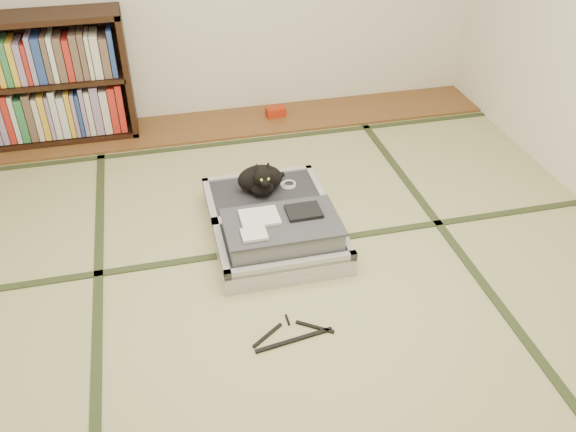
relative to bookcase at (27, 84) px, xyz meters
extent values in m
plane|color=tan|center=(1.43, -2.07, -0.45)|extent=(4.50, 4.50, 0.00)
cube|color=brown|center=(1.43, -0.07, -0.44)|extent=(4.00, 0.50, 0.02)
cube|color=#A9250D|center=(1.78, -0.04, -0.40)|extent=(0.16, 0.11, 0.07)
cube|color=#2D381E|center=(0.43, -2.07, -0.45)|extent=(0.05, 4.50, 0.01)
cube|color=#2D381E|center=(2.43, -2.07, -0.45)|extent=(0.05, 4.50, 0.01)
cube|color=#2D381E|center=(1.43, -1.67, -0.45)|extent=(4.00, 0.05, 0.01)
cube|color=#2D381E|center=(1.43, -0.37, -0.45)|extent=(4.00, 0.05, 0.01)
cube|color=black|center=(0.69, 0.00, 0.02)|extent=(0.04, 0.32, 0.91)
cube|color=black|center=(0.00, 0.00, -0.42)|extent=(1.42, 0.32, 0.04)
cube|color=black|center=(0.00, 0.00, 0.46)|extent=(1.42, 0.32, 0.04)
cube|color=black|center=(0.00, 0.00, 0.02)|extent=(1.36, 0.32, 0.03)
cube|color=black|center=(0.00, 0.15, 0.02)|extent=(1.42, 0.02, 0.91)
cube|color=gray|center=(0.00, -0.02, -0.20)|extent=(1.28, 0.23, 0.38)
cube|color=gray|center=(0.00, -0.02, 0.21)|extent=(1.28, 0.23, 0.34)
cube|color=#BCBCC1|center=(1.43, -1.77, -0.39)|extent=(0.71, 0.47, 0.12)
cube|color=#2B2C32|center=(1.43, -1.77, -0.36)|extent=(0.64, 0.40, 0.09)
cube|color=#BCBCC1|center=(1.43, -1.99, -0.32)|extent=(0.71, 0.04, 0.05)
cube|color=#BCBCC1|center=(1.43, -1.55, -0.32)|extent=(0.71, 0.04, 0.05)
cube|color=#BCBCC1|center=(1.10, -1.77, -0.32)|extent=(0.04, 0.47, 0.05)
cube|color=#BCBCC1|center=(1.77, -1.77, -0.32)|extent=(0.04, 0.47, 0.05)
cube|color=#BCBCC1|center=(1.43, -1.30, -0.39)|extent=(0.71, 0.47, 0.12)
cube|color=#2B2C32|center=(1.43, -1.30, -0.36)|extent=(0.64, 0.40, 0.09)
cube|color=#BCBCC1|center=(1.43, -1.51, -0.32)|extent=(0.71, 0.04, 0.05)
cube|color=#BCBCC1|center=(1.43, -1.08, -0.32)|extent=(0.71, 0.04, 0.05)
cube|color=#BCBCC1|center=(1.10, -1.30, -0.32)|extent=(0.04, 0.47, 0.05)
cube|color=#BCBCC1|center=(1.77, -1.30, -0.32)|extent=(0.04, 0.47, 0.05)
cylinder|color=black|center=(1.43, -1.53, -0.32)|extent=(0.64, 0.02, 0.02)
cube|color=gray|center=(1.43, -1.77, -0.27)|extent=(0.61, 0.37, 0.12)
cube|color=#3C3D44|center=(1.43, -1.77, -0.20)|extent=(0.63, 0.39, 0.01)
cube|color=silver|center=(1.32, -1.72, -0.18)|extent=(0.21, 0.17, 0.02)
cube|color=black|center=(1.57, -1.72, -0.18)|extent=(0.19, 0.15, 0.02)
cube|color=silver|center=(1.26, -1.87, -0.18)|extent=(0.13, 0.11, 0.02)
cube|color=white|center=(1.23, -2.00, -0.38)|extent=(0.06, 0.01, 0.04)
cube|color=white|center=(1.34, -2.00, -0.40)|extent=(0.05, 0.01, 0.03)
cube|color=orange|center=(1.67, -2.00, -0.38)|extent=(0.05, 0.01, 0.03)
cube|color=#197F33|center=(1.61, -2.00, -0.37)|extent=(0.04, 0.01, 0.03)
ellipsoid|color=black|center=(1.42, -1.26, -0.23)|extent=(0.28, 0.18, 0.17)
ellipsoid|color=black|center=(1.42, -1.34, -0.25)|extent=(0.14, 0.10, 0.10)
ellipsoid|color=black|center=(1.42, -1.37, -0.14)|extent=(0.12, 0.11, 0.11)
sphere|color=black|center=(1.42, -1.42, -0.16)|extent=(0.05, 0.05, 0.05)
cone|color=black|center=(1.38, -1.35, -0.09)|extent=(0.04, 0.05, 0.06)
cone|color=black|center=(1.45, -1.35, -0.09)|extent=(0.04, 0.05, 0.06)
sphere|color=#A5BF33|center=(1.39, -1.42, -0.14)|extent=(0.02, 0.02, 0.02)
sphere|color=#A5BF33|center=(1.44, -1.42, -0.14)|extent=(0.02, 0.02, 0.02)
cylinder|color=black|center=(1.51, -1.18, -0.29)|extent=(0.17, 0.10, 0.03)
torus|color=white|center=(1.59, -1.25, -0.31)|extent=(0.10, 0.10, 0.01)
torus|color=white|center=(1.60, -1.25, -0.30)|extent=(0.08, 0.08, 0.01)
cube|color=black|center=(1.35, -2.39, -0.44)|extent=(0.39, 0.08, 0.01)
cube|color=black|center=(1.23, -2.33, -0.44)|extent=(0.17, 0.13, 0.01)
cube|color=black|center=(1.47, -2.33, -0.44)|extent=(0.17, 0.12, 0.01)
cylinder|color=black|center=(1.35, -2.25, -0.44)|extent=(0.01, 0.07, 0.01)
camera|label=1|loc=(0.85, -4.36, 1.73)|focal=38.00mm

